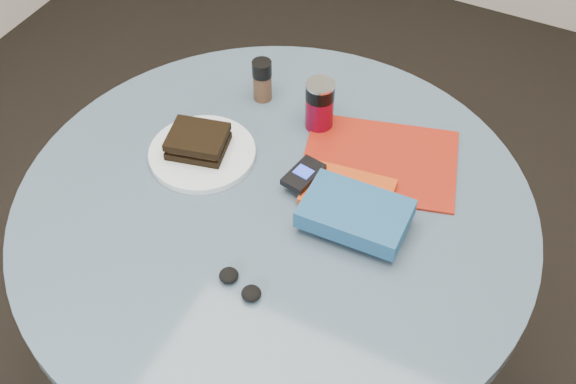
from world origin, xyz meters
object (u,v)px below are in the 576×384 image
at_px(pepper_grinder, 262,80).
at_px(headphones, 240,284).
at_px(magazine, 380,161).
at_px(novel, 355,213).
at_px(red_book, 348,192).
at_px(plate, 202,153).
at_px(soda_can, 320,105).
at_px(sandwich, 198,141).
at_px(table, 275,256).
at_px(mp3_player, 303,174).

bearing_deg(pepper_grinder, headphones, -66.30).
bearing_deg(headphones, pepper_grinder, 113.70).
xyz_separation_m(magazine, novel, (0.02, -0.18, 0.04)).
height_order(red_book, novel, novel).
height_order(plate, soda_can, soda_can).
height_order(sandwich, headphones, sandwich).
bearing_deg(soda_can, pepper_grinder, 170.18).
xyz_separation_m(plate, soda_can, (0.17, 0.19, 0.05)).
bearing_deg(magazine, headphones, -120.01).
height_order(table, headphones, headphones).
bearing_deg(magazine, plate, -171.54).
height_order(sandwich, red_book, sandwich).
bearing_deg(table, red_book, 35.44).
distance_m(plate, pepper_grinder, 0.22).
height_order(novel, mp3_player, novel).
distance_m(sandwich, mp3_player, 0.23).
relative_size(novel, mp3_player, 2.05).
distance_m(plate, magazine, 0.36).
relative_size(soda_can, pepper_grinder, 1.16).
bearing_deg(table, mp3_player, 70.18).
distance_m(table, pepper_grinder, 0.38).
bearing_deg(pepper_grinder, table, -57.95).
relative_size(sandwich, magazine, 0.43).
bearing_deg(sandwich, novel, -5.78).
height_order(sandwich, mp3_player, sandwich).
xyz_separation_m(pepper_grinder, headphones, (0.20, -0.46, -0.04)).
xyz_separation_m(red_book, headphones, (-0.08, -0.28, -0.00)).
relative_size(red_book, headphones, 1.76).
bearing_deg(sandwich, table, -15.12).
distance_m(red_book, mp3_player, 0.09).
bearing_deg(sandwich, headphones, -46.64).
bearing_deg(novel, sandwich, 172.39).
xyz_separation_m(sandwich, headphones, (0.24, -0.25, -0.02)).
distance_m(plate, novel, 0.35).
xyz_separation_m(table, novel, (0.16, 0.02, 0.20)).
relative_size(plate, sandwich, 1.63).
xyz_separation_m(table, magazine, (0.14, 0.20, 0.17)).
xyz_separation_m(sandwich, soda_can, (0.18, 0.19, 0.02)).
relative_size(novel, headphones, 2.01).
bearing_deg(red_book, magazine, 72.01).
height_order(pepper_grinder, headphones, pepper_grinder).
bearing_deg(magazine, mp3_player, -147.42).
distance_m(novel, headphones, 0.25).
bearing_deg(pepper_grinder, mp3_player, -44.92).
bearing_deg(soda_can, sandwich, -134.29).
xyz_separation_m(magazine, mp3_player, (-0.11, -0.12, 0.02)).
distance_m(plate, red_book, 0.31).
bearing_deg(red_book, mp3_player, 178.43).
bearing_deg(headphones, magazine, 75.58).
distance_m(pepper_grinder, magazine, 0.31).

